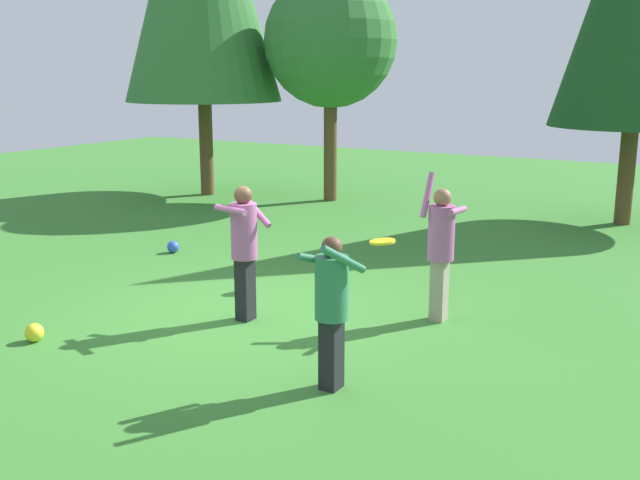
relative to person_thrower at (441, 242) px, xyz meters
The scene contains 9 objects.
ground_plane 2.75m from the person_thrower, 155.71° to the right, with size 40.00×40.00×0.00m, color #387A2D.
person_thrower is the anchor object (origin of this frame).
person_catcher 2.58m from the person_thrower, 93.62° to the right, with size 0.67×0.69×1.60m.
person_bystander 2.52m from the person_thrower, 150.11° to the right, with size 0.71×0.64×1.77m.
frisbee 2.05m from the person_thrower, 86.57° to the right, with size 0.35×0.35×0.05m.
ball_yellow 5.14m from the person_thrower, 140.72° to the right, with size 0.23×0.23×0.23m, color yellow.
ball_red 3.07m from the person_thrower, behind, with size 0.24×0.24×0.24m, color red.
ball_blue 5.65m from the person_thrower, 168.93° to the left, with size 0.22×0.22×0.22m, color blue.
tree_left 9.72m from the person_thrower, 128.22° to the left, with size 3.22×3.22×5.51m.
Camera 1 is at (5.64, -7.74, 3.19)m, focal length 41.71 mm.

